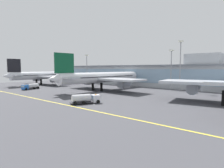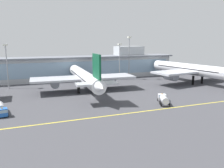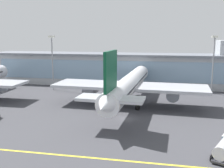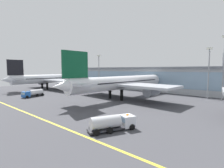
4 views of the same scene
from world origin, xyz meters
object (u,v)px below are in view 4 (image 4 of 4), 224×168
airliner_near_left (49,79)px  apron_light_mast_centre (224,58)px  baggage_tug_near (32,93)px  apron_light_mast_west (99,66)px  apron_light_mast_east (209,65)px  airliner_near_right (122,83)px  fuel_tanker_truck (114,122)px

airliner_near_left → apron_light_mast_centre: (81.86, 22.15, 9.38)m
airliner_near_left → baggage_tug_near: bearing=-132.0°
airliner_near_left → apron_light_mast_west: bearing=-48.5°
baggage_tug_near → apron_light_mast_east: apron_light_mast_east is taller
baggage_tug_near → airliner_near_right: bearing=114.8°
baggage_tug_near → apron_light_mast_west: (-0.07, 38.38, 11.66)m
fuel_tanker_truck → apron_light_mast_east: apron_light_mast_east is taller
airliner_near_right → apron_light_mast_east: (25.37, 21.63, 7.09)m
baggage_tug_near → apron_light_mast_centre: bearing=113.9°
baggage_tug_near → apron_light_mast_centre: 74.38m
airliner_near_left → apron_light_mast_east: (76.91, 23.69, 7.32)m
apron_light_mast_centre → fuel_tanker_truck: bearing=-101.7°
airliner_near_right → apron_light_mast_centre: 37.50m
airliner_near_right → baggage_tug_near: 37.03m
fuel_tanker_truck → apron_light_mast_west: size_ratio=0.47×
fuel_tanker_truck → apron_light_mast_west: 68.79m
apron_light_mast_west → apron_light_mast_centre: bearing=2.8°
baggage_tug_near → apron_light_mast_west: size_ratio=0.48×
airliner_near_left → apron_light_mast_west: size_ratio=2.52×
baggage_tug_near → fuel_tanker_truck: bearing=71.5°
apron_light_mast_west → apron_light_mast_centre: size_ratio=0.84×
fuel_tanker_truck → baggage_tug_near: bearing=106.5°
airliner_near_left → fuel_tanker_truck: bearing=-110.4°
apron_light_mast_west → apron_light_mast_east: size_ratio=1.00×
fuel_tanker_truck → apron_light_mast_centre: size_ratio=0.40×
airliner_near_left → apron_light_mast_east: 80.81m
airliner_near_left → apron_light_mast_west: apron_light_mast_west is taller
baggage_tug_near → airliner_near_left: bearing=-142.2°
fuel_tanker_truck → airliner_near_right: bearing=60.1°
airliner_near_left → fuel_tanker_truck: airliner_near_left is taller
fuel_tanker_truck → apron_light_mast_east: 51.50m
apron_light_mast_west → apron_light_mast_east: 55.61m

